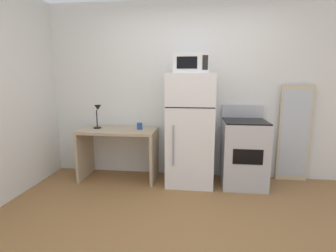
% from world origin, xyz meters
% --- Properties ---
extents(ground_plane, '(12.00, 12.00, 0.00)m').
position_xyz_m(ground_plane, '(0.00, 0.00, 0.00)').
color(ground_plane, olive).
extents(wall_back_white, '(5.00, 0.10, 2.60)m').
position_xyz_m(wall_back_white, '(0.00, 1.70, 1.30)').
color(wall_back_white, silver).
rests_on(wall_back_white, ground).
extents(desk, '(1.11, 0.56, 0.75)m').
position_xyz_m(desk, '(-1.04, 1.35, 0.52)').
color(desk, tan).
rests_on(desk, ground).
extents(desk_lamp, '(0.14, 0.12, 0.35)m').
position_xyz_m(desk_lamp, '(-1.36, 1.38, 0.99)').
color(desk_lamp, black).
rests_on(desk_lamp, desk).
extents(coffee_mug, '(0.08, 0.08, 0.09)m').
position_xyz_m(coffee_mug, '(-0.73, 1.40, 0.80)').
color(coffee_mug, '#264C99').
rests_on(coffee_mug, desk).
extents(refrigerator, '(0.65, 0.63, 1.55)m').
position_xyz_m(refrigerator, '(0.01, 1.33, 0.78)').
color(refrigerator, white).
rests_on(refrigerator, ground).
extents(microwave, '(0.46, 0.35, 0.26)m').
position_xyz_m(microwave, '(0.01, 1.30, 1.68)').
color(microwave, silver).
rests_on(microwave, refrigerator).
extents(oven_range, '(0.59, 0.61, 1.10)m').
position_xyz_m(oven_range, '(0.76, 1.33, 0.47)').
color(oven_range, '#B7B7BC').
rests_on(oven_range, ground).
extents(leaning_mirror, '(0.44, 0.03, 1.40)m').
position_xyz_m(leaning_mirror, '(1.50, 1.59, 0.70)').
color(leaning_mirror, '#C6B793').
rests_on(leaning_mirror, ground).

